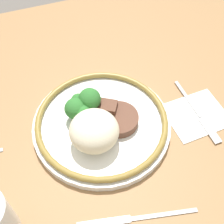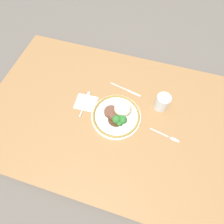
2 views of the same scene
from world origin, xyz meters
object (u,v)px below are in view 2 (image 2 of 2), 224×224
Objects in this scene: juice_glass at (162,103)px; spoon at (171,138)px; plate at (117,115)px; knife at (126,90)px; fork at (86,101)px.

juice_glass is 0.59× the size of spoon.
plate is 0.25m from juice_glass.
spoon is (0.30, -0.22, 0.00)m from knife.
knife is at bearing 89.28° from plate.
knife is (-0.21, 0.05, -0.04)m from juice_glass.
fork is (-0.20, 0.04, -0.02)m from plate.
juice_glass is 0.56× the size of fork.
spoon reaches higher than knife.
juice_glass reaches higher than plate.
juice_glass is (0.22, 0.13, 0.02)m from plate.
juice_glass is at bearing -2.57° from knife.
knife is (0.00, 0.19, -0.02)m from plate.
spoon is at bearing -25.22° from knife.
knife is 1.24× the size of spoon.
juice_glass reaches higher than fork.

